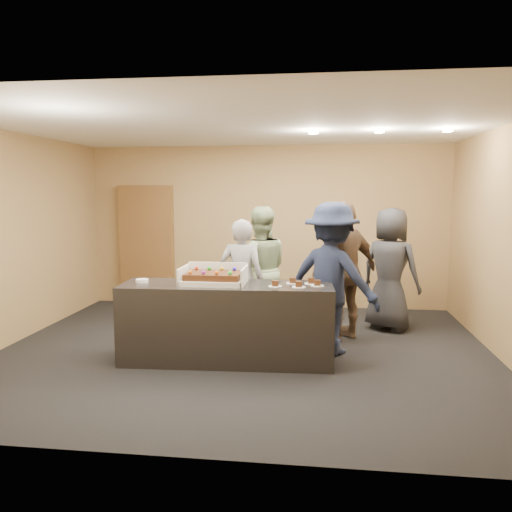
% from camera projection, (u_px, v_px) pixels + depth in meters
% --- Properties ---
extents(room, '(6.04, 6.00, 2.70)m').
position_uv_depth(room, '(244.00, 242.00, 5.94)').
color(room, black).
rests_on(room, ground).
extents(serving_counter, '(2.43, 0.81, 0.90)m').
position_uv_depth(serving_counter, '(227.00, 323.00, 5.71)').
color(serving_counter, black).
rests_on(serving_counter, floor).
extents(storage_cabinet, '(0.93, 0.15, 2.05)m').
position_uv_depth(storage_cabinet, '(147.00, 245.00, 8.61)').
color(storage_cabinet, brown).
rests_on(storage_cabinet, floor).
extents(cake_box, '(0.73, 0.50, 0.21)m').
position_uv_depth(cake_box, '(214.00, 279.00, 5.69)').
color(cake_box, white).
rests_on(cake_box, serving_counter).
extents(sheet_cake, '(0.62, 0.43, 0.12)m').
position_uv_depth(sheet_cake, '(214.00, 275.00, 5.66)').
color(sheet_cake, '#3D200E').
rests_on(sheet_cake, cake_box).
extents(plate_stack, '(0.15, 0.15, 0.04)m').
position_uv_depth(plate_stack, '(142.00, 281.00, 5.77)').
color(plate_stack, white).
rests_on(plate_stack, serving_counter).
extents(slice_a, '(0.15, 0.15, 0.07)m').
position_uv_depth(slice_a, '(275.00, 285.00, 5.50)').
color(slice_a, white).
rests_on(slice_a, serving_counter).
extents(slice_b, '(0.15, 0.15, 0.07)m').
position_uv_depth(slice_b, '(293.00, 281.00, 5.68)').
color(slice_b, white).
rests_on(slice_b, serving_counter).
extents(slice_c, '(0.15, 0.15, 0.07)m').
position_uv_depth(slice_c, '(299.00, 285.00, 5.45)').
color(slice_c, white).
rests_on(slice_c, serving_counter).
extents(slice_d, '(0.15, 0.15, 0.07)m').
position_uv_depth(slice_d, '(311.00, 282.00, 5.66)').
color(slice_d, white).
rests_on(slice_d, serving_counter).
extents(slice_e, '(0.15, 0.15, 0.07)m').
position_uv_depth(slice_e, '(317.00, 284.00, 5.53)').
color(slice_e, white).
rests_on(slice_e, serving_counter).
extents(person_server_grey, '(0.61, 0.43, 1.60)m').
position_uv_depth(person_server_grey, '(242.00, 281.00, 6.41)').
color(person_server_grey, gray).
rests_on(person_server_grey, floor).
extents(person_sage_man, '(0.98, 0.84, 1.74)m').
position_uv_depth(person_sage_man, '(260.00, 270.00, 6.87)').
color(person_sage_man, '#94A97D').
rests_on(person_sage_man, floor).
extents(person_navy_man, '(1.36, 1.13, 1.82)m').
position_uv_depth(person_navy_man, '(332.00, 279.00, 5.95)').
color(person_navy_man, '#19213B').
rests_on(person_navy_man, floor).
extents(person_brown_extra, '(1.10, 1.04, 1.83)m').
position_uv_depth(person_brown_extra, '(345.00, 271.00, 6.53)').
color(person_brown_extra, brown).
rests_on(person_brown_extra, floor).
extents(person_dark_suit, '(1.01, 0.91, 1.73)m').
position_uv_depth(person_dark_suit, '(390.00, 269.00, 6.99)').
color(person_dark_suit, '#292A2F').
rests_on(person_dark_suit, floor).
extents(ceiling_spotlights, '(1.72, 0.12, 0.03)m').
position_uv_depth(ceiling_spotlights, '(380.00, 131.00, 6.07)').
color(ceiling_spotlights, '#FFEAC6').
rests_on(ceiling_spotlights, ceiling).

